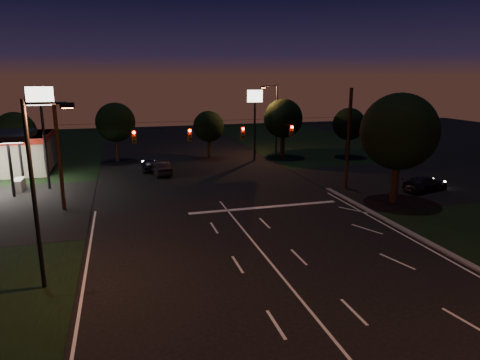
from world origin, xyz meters
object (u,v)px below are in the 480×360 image
object	(u,v)px
car_oncoming_b	(160,168)
car_cross	(425,183)
car_oncoming_a	(149,165)
utility_pole_right	(346,188)
tree_right_near	(398,132)

from	to	relation	value
car_oncoming_b	car_cross	distance (m)	25.59
car_oncoming_b	car_cross	bearing A→B (deg)	141.67
car_cross	car_oncoming_b	bearing A→B (deg)	43.98
car_oncoming_a	car_oncoming_b	distance (m)	2.42
utility_pole_right	car_oncoming_b	world-z (taller)	utility_pole_right
tree_right_near	car_oncoming_a	distance (m)	25.62
utility_pole_right	car_oncoming_a	bearing A→B (deg)	143.29
tree_right_near	car_cross	world-z (taller)	tree_right_near
tree_right_near	car_oncoming_a	xyz separation A→B (m)	(-18.23, 17.29, -5.00)
car_oncoming_a	car_oncoming_b	bearing A→B (deg)	114.21
car_oncoming_a	car_cross	bearing A→B (deg)	147.34
utility_pole_right	car_oncoming_a	xyz separation A→B (m)	(-16.71, 12.46, 0.68)
utility_pole_right	car_oncoming_b	bearing A→B (deg)	146.94
utility_pole_right	car_cross	distance (m)	6.94
tree_right_near	car_oncoming_a	size ratio (longest dim) A/B	2.21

